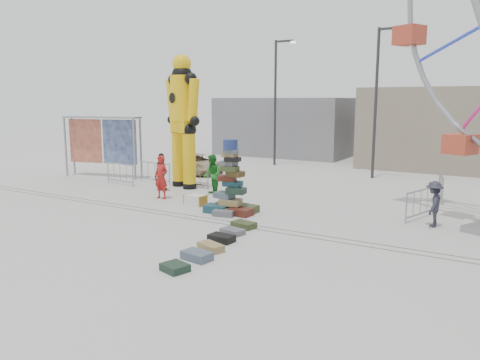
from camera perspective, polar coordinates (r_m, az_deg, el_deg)
The scene contains 27 objects.
ground at distance 16.43m, azimuth -6.64°, elevation -5.29°, with size 90.00×90.00×0.00m, color #9E9E99.
track_line_near at distance 16.90m, azimuth -5.41°, elevation -4.84°, with size 40.00×0.04×0.01m, color #47443F.
track_line_far at distance 17.21m, azimuth -4.63°, elevation -4.56°, with size 40.00×0.04×0.01m, color #47443F.
building_right at distance 32.77m, azimuth 26.01°, elevation 5.69°, with size 12.00×8.00×5.00m, color gray.
building_left at distance 38.04m, azimuth 6.25°, elevation 6.58°, with size 10.00×8.00×4.40m, color gray.
lamp_post_right at distance 26.44m, azimuth 16.45°, elevation 9.85°, with size 1.41×0.25×8.00m.
lamp_post_left at distance 30.76m, azimuth 4.48°, elevation 10.14°, with size 1.41×0.25×8.00m.
suitcase_tower at distance 17.72m, azimuth -1.11°, elevation -1.53°, with size 1.96×1.75×2.80m.
crash_test_dummy at distance 22.85m, azimuth -6.98°, elevation 7.71°, with size 2.59×1.32×6.58m.
banner_scaffold at distance 26.93m, azimuth -16.49°, elevation 5.66°, with size 4.70×1.70×3.36m.
steamer_trunk at distance 19.23m, azimuth -5.47°, elevation -2.43°, with size 0.88×0.51×0.41m, color silver.
row_case_0 at distance 15.77m, azimuth 0.46°, elevation -5.48°, with size 0.79×0.51×0.21m, color #384321.
row_case_1 at distance 15.05m, azimuth -0.92°, elevation -6.28°, with size 0.74×0.47×0.18m, color slate.
row_case_2 at distance 14.28m, azimuth -2.27°, elevation -7.10°, with size 0.78×0.48×0.21m, color black.
row_case_3 at distance 13.48m, azimuth -3.58°, elevation -8.15°, with size 0.80×0.43×0.21m, color #9B834E.
row_case_4 at distance 12.76m, azimuth -5.28°, elevation -9.16°, with size 0.81×0.51×0.23m, color #4E5F70.
row_case_5 at distance 12.03m, azimuth -7.94°, elevation -10.51°, with size 0.65×0.54×0.19m, color #1C3225.
barricade_dummy_a at distance 24.52m, azimuth -14.41°, elevation 0.76°, with size 2.00×0.10×1.10m, color gray, non-canonical shape.
barricade_dummy_b at distance 24.52m, azimuth -10.32°, elevation 0.90°, with size 2.00×0.10×1.10m, color gray, non-canonical shape.
barricade_dummy_c at distance 23.05m, azimuth -5.81°, elevation 0.46°, with size 2.00×0.10×1.10m, color gray, non-canonical shape.
barricade_wheel_front at distance 18.06m, azimuth 21.15°, elevation -2.73°, with size 2.00×0.10×1.10m, color gray, non-canonical shape.
barricade_wheel_back at distance 21.71m, azimuth 23.28°, elevation -0.86°, with size 2.00×0.10×1.10m, color gray, non-canonical shape.
pedestrian_red at distance 20.51m, azimuth -9.59°, elevation 0.33°, with size 0.69×0.45×1.89m, color #A51A17.
pedestrian_green at distance 21.06m, azimuth -3.41°, elevation 0.64°, with size 0.89×0.70×1.84m, color #1B6D1F.
pedestrian_black at distance 22.46m, azimuth -9.55°, elevation 1.00°, with size 1.04×0.43×1.77m, color black.
pedestrian_grey at distance 17.09m, azimuth 22.54°, elevation -2.71°, with size 1.01×0.58×1.56m, color #262632.
parked_suv at distance 27.58m, azimuth -5.12°, elevation 1.99°, with size 1.83×3.98×1.11m, color tan.
Camera 1 is at (9.64, -12.62, 4.23)m, focal length 35.00 mm.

